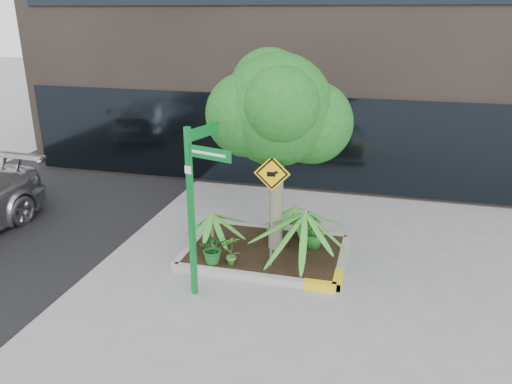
# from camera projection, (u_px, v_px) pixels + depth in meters

# --- Properties ---
(ground) EXTENTS (80.00, 80.00, 0.00)m
(ground) POSITION_uv_depth(u_px,v_px,m) (253.00, 260.00, 10.31)
(ground) COLOR gray
(ground) RESTS_ON ground
(planter) EXTENTS (3.35, 2.36, 0.15)m
(planter) POSITION_uv_depth(u_px,v_px,m) (267.00, 251.00, 10.47)
(planter) COLOR #9E9E99
(planter) RESTS_ON ground
(tree) EXTENTS (2.80, 2.48, 4.20)m
(tree) POSITION_uv_depth(u_px,v_px,m) (277.00, 110.00, 9.57)
(tree) COLOR gray
(tree) RESTS_ON ground
(palm_front) EXTENTS (1.27, 1.27, 1.41)m
(palm_front) POSITION_uv_depth(u_px,v_px,m) (305.00, 213.00, 9.56)
(palm_front) COLOR gray
(palm_front) RESTS_ON ground
(palm_left) EXTENTS (0.95, 0.95, 1.05)m
(palm_left) POSITION_uv_depth(u_px,v_px,m) (212.00, 214.00, 10.23)
(palm_left) COLOR gray
(palm_left) RESTS_ON ground
(palm_back) EXTENTS (0.77, 0.77, 0.86)m
(palm_back) POSITION_uv_depth(u_px,v_px,m) (294.00, 207.00, 10.98)
(palm_back) COLOR gray
(palm_back) RESTS_ON ground
(shrub_a) EXTENTS (0.75, 0.75, 0.63)m
(shrub_a) POSITION_uv_depth(u_px,v_px,m) (213.00, 248.00, 9.81)
(shrub_a) COLOR #19591E
(shrub_a) RESTS_ON planter
(shrub_b) EXTENTS (0.59, 0.59, 0.79)m
(shrub_b) POSITION_uv_depth(u_px,v_px,m) (313.00, 230.00, 10.42)
(shrub_b) COLOR #216D20
(shrub_b) RESTS_ON planter
(shrub_c) EXTENTS (0.45, 0.45, 0.64)m
(shrub_c) POSITION_uv_depth(u_px,v_px,m) (232.00, 250.00, 9.72)
(shrub_c) COLOR #397424
(shrub_c) RESTS_ON planter
(shrub_d) EXTENTS (0.51, 0.51, 0.67)m
(shrub_d) POSITION_uv_depth(u_px,v_px,m) (307.00, 226.00, 10.77)
(shrub_d) COLOR #2B671D
(shrub_d) RESTS_ON planter
(street_sign_post) EXTENTS (0.88, 1.08, 3.09)m
(street_sign_post) POSITION_uv_depth(u_px,v_px,m) (195.00, 195.00, 8.48)
(street_sign_post) COLOR #0A782A
(street_sign_post) RESTS_ON ground
(cattle_sign) EXTENTS (0.68, 0.19, 2.22)m
(cattle_sign) POSITION_uv_depth(u_px,v_px,m) (272.00, 193.00, 9.34)
(cattle_sign) COLOR slate
(cattle_sign) RESTS_ON ground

